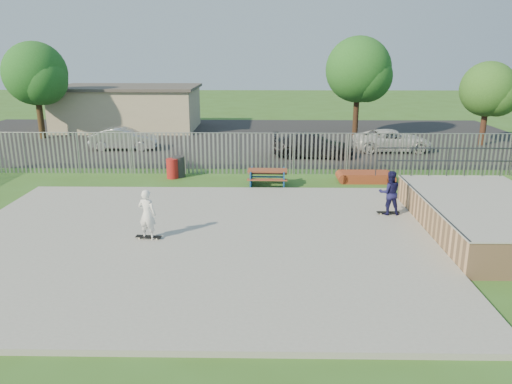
{
  "coord_description": "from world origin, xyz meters",
  "views": [
    {
      "loc": [
        2.22,
        -14.5,
        5.85
      ],
      "look_at": [
        1.94,
        2.0,
        1.1
      ],
      "focal_mm": 35.0,
      "sensor_mm": 36.0,
      "label": 1
    }
  ],
  "objects_px": {
    "trash_bin_red": "(172,168)",
    "tree_mid": "(358,70)",
    "trash_bin_grey": "(179,167)",
    "tree_left": "(35,74)",
    "picnic_table": "(267,178)",
    "tree_right": "(488,89)",
    "skater_navy": "(390,193)",
    "car_dark": "(313,145)",
    "car_silver": "(124,139)",
    "car_white": "(393,140)",
    "funbox": "(365,177)",
    "skater_white": "(147,214)"
  },
  "relations": [
    {
      "from": "skater_white",
      "to": "tree_mid",
      "type": "bearing_deg",
      "value": -100.56
    },
    {
      "from": "trash_bin_red",
      "to": "trash_bin_grey",
      "type": "bearing_deg",
      "value": 44.16
    },
    {
      "from": "trash_bin_grey",
      "to": "funbox",
      "type": "bearing_deg",
      "value": -4.66
    },
    {
      "from": "trash_bin_red",
      "to": "car_white",
      "type": "height_order",
      "value": "car_white"
    },
    {
      "from": "picnic_table",
      "to": "tree_right",
      "type": "distance_m",
      "value": 17.03
    },
    {
      "from": "trash_bin_grey",
      "to": "tree_left",
      "type": "relative_size",
      "value": 0.16
    },
    {
      "from": "picnic_table",
      "to": "tree_left",
      "type": "xyz_separation_m",
      "value": [
        -15.18,
        11.9,
        3.9
      ]
    },
    {
      "from": "skater_white",
      "to": "trash_bin_red",
      "type": "bearing_deg",
      "value": -69.15
    },
    {
      "from": "trash_bin_grey",
      "to": "car_white",
      "type": "relative_size",
      "value": 0.22
    },
    {
      "from": "funbox",
      "to": "skater_navy",
      "type": "distance_m",
      "value": 5.17
    },
    {
      "from": "tree_left",
      "to": "tree_right",
      "type": "xyz_separation_m",
      "value": [
        28.7,
        -2.01,
        -0.81
      ]
    },
    {
      "from": "funbox",
      "to": "trash_bin_grey",
      "type": "height_order",
      "value": "trash_bin_grey"
    },
    {
      "from": "funbox",
      "to": "trash_bin_grey",
      "type": "distance_m",
      "value": 8.7
    },
    {
      "from": "funbox",
      "to": "skater_navy",
      "type": "height_order",
      "value": "skater_navy"
    },
    {
      "from": "tree_left",
      "to": "skater_white",
      "type": "relative_size",
      "value": 4.01
    },
    {
      "from": "picnic_table",
      "to": "car_dark",
      "type": "distance_m",
      "value": 6.62
    },
    {
      "from": "picnic_table",
      "to": "funbox",
      "type": "xyz_separation_m",
      "value": [
        4.48,
        0.8,
        -0.16
      ]
    },
    {
      "from": "picnic_table",
      "to": "tree_left",
      "type": "distance_m",
      "value": 19.68
    },
    {
      "from": "tree_right",
      "to": "tree_left",
      "type": "bearing_deg",
      "value": 176.0
    },
    {
      "from": "funbox",
      "to": "car_white",
      "type": "xyz_separation_m",
      "value": [
        2.93,
        7.02,
        0.44
      ]
    },
    {
      "from": "trash_bin_red",
      "to": "car_dark",
      "type": "bearing_deg",
      "value": 34.53
    },
    {
      "from": "picnic_table",
      "to": "tree_left",
      "type": "height_order",
      "value": "tree_left"
    },
    {
      "from": "car_dark",
      "to": "tree_right",
      "type": "xyz_separation_m",
      "value": [
        10.94,
        3.79,
        2.78
      ]
    },
    {
      "from": "trash_bin_red",
      "to": "tree_right",
      "type": "bearing_deg",
      "value": 25.64
    },
    {
      "from": "trash_bin_grey",
      "to": "tree_mid",
      "type": "xyz_separation_m",
      "value": [
        10.27,
        11.31,
        4.02
      ]
    },
    {
      "from": "funbox",
      "to": "tree_right",
      "type": "height_order",
      "value": "tree_right"
    },
    {
      "from": "picnic_table",
      "to": "trash_bin_grey",
      "type": "height_order",
      "value": "trash_bin_grey"
    },
    {
      "from": "car_dark",
      "to": "tree_left",
      "type": "distance_m",
      "value": 19.02
    },
    {
      "from": "car_silver",
      "to": "tree_mid",
      "type": "distance_m",
      "value": 15.86
    },
    {
      "from": "car_dark",
      "to": "skater_navy",
      "type": "xyz_separation_m",
      "value": [
        1.73,
        -10.41,
        0.26
      ]
    },
    {
      "from": "trash_bin_grey",
      "to": "tree_left",
      "type": "xyz_separation_m",
      "value": [
        -10.99,
        10.39,
        3.78
      ]
    },
    {
      "from": "trash_bin_red",
      "to": "skater_navy",
      "type": "xyz_separation_m",
      "value": [
        8.74,
        -5.59,
        0.48
      ]
    },
    {
      "from": "tree_mid",
      "to": "car_dark",
      "type": "bearing_deg",
      "value": -117.5
    },
    {
      "from": "trash_bin_red",
      "to": "tree_mid",
      "type": "xyz_separation_m",
      "value": [
        10.51,
        11.55,
        4.05
      ]
    },
    {
      "from": "tree_mid",
      "to": "tree_right",
      "type": "height_order",
      "value": "tree_mid"
    },
    {
      "from": "trash_bin_red",
      "to": "car_silver",
      "type": "bearing_deg",
      "value": 121.29
    },
    {
      "from": "skater_navy",
      "to": "car_dark",
      "type": "bearing_deg",
      "value": -81.23
    },
    {
      "from": "picnic_table",
      "to": "car_dark",
      "type": "xyz_separation_m",
      "value": [
        2.58,
        6.1,
        0.31
      ]
    },
    {
      "from": "picnic_table",
      "to": "trash_bin_grey",
      "type": "relative_size",
      "value": 1.79
    },
    {
      "from": "tree_mid",
      "to": "tree_right",
      "type": "bearing_deg",
      "value": -21.54
    },
    {
      "from": "trash_bin_red",
      "to": "skater_navy",
      "type": "distance_m",
      "value": 10.39
    },
    {
      "from": "tree_right",
      "to": "trash_bin_grey",
      "type": "bearing_deg",
      "value": -154.68
    },
    {
      "from": "tree_mid",
      "to": "tree_right",
      "type": "relative_size",
      "value": 1.3
    },
    {
      "from": "car_white",
      "to": "skater_navy",
      "type": "relative_size",
      "value": 2.88
    },
    {
      "from": "trash_bin_red",
      "to": "tree_left",
      "type": "relative_size",
      "value": 0.15
    },
    {
      "from": "funbox",
      "to": "tree_right",
      "type": "relative_size",
      "value": 0.42
    },
    {
      "from": "picnic_table",
      "to": "funbox",
      "type": "distance_m",
      "value": 4.55
    },
    {
      "from": "car_dark",
      "to": "skater_navy",
      "type": "relative_size",
      "value": 2.88
    },
    {
      "from": "skater_navy",
      "to": "tree_right",
      "type": "bearing_deg",
      "value": -123.63
    },
    {
      "from": "car_dark",
      "to": "tree_right",
      "type": "distance_m",
      "value": 11.91
    }
  ]
}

